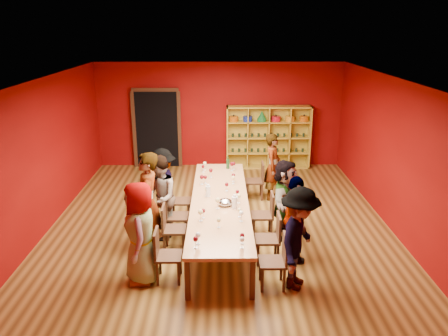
% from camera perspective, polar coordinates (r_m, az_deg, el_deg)
% --- Properties ---
extents(room_shell, '(7.10, 9.10, 3.04)m').
position_cam_1_polar(room_shell, '(8.27, -0.58, 0.69)').
color(room_shell, '#553916').
rests_on(room_shell, ground).
extents(tasting_table, '(1.10, 4.50, 0.75)m').
position_cam_1_polar(tasting_table, '(8.54, -0.56, -4.43)').
color(tasting_table, '#AB7347').
rests_on(tasting_table, ground).
extents(doorway, '(1.40, 0.17, 2.30)m').
position_cam_1_polar(doorway, '(12.77, -8.72, 5.10)').
color(doorway, black).
rests_on(doorway, ground).
extents(shelving_unit, '(2.40, 0.40, 1.80)m').
position_cam_1_polar(shelving_unit, '(12.64, 5.78, 4.43)').
color(shelving_unit, gold).
rests_on(shelving_unit, ground).
extents(chair_person_left_0, '(0.42, 0.42, 0.89)m').
position_cam_1_polar(chair_person_left_0, '(7.24, -7.90, -10.88)').
color(chair_person_left_0, black).
rests_on(chair_person_left_0, ground).
extents(person_left_0, '(0.57, 0.89, 1.70)m').
position_cam_1_polar(person_left_0, '(7.12, -10.87, -8.33)').
color(person_left_0, '#BF808D').
rests_on(person_left_0, ground).
extents(chair_person_left_1, '(0.42, 0.42, 0.89)m').
position_cam_1_polar(chair_person_left_1, '(8.08, -7.08, -7.56)').
color(chair_person_left_1, black).
rests_on(chair_person_left_1, ground).
extents(person_left_1, '(0.56, 0.73, 1.89)m').
position_cam_1_polar(person_left_1, '(7.95, -9.95, -4.59)').
color(person_left_1, beige).
rests_on(person_left_1, ground).
extents(chair_person_left_2, '(0.42, 0.42, 0.89)m').
position_cam_1_polar(chair_person_left_2, '(8.59, -6.67, -5.91)').
color(chair_person_left_2, black).
rests_on(chair_person_left_2, ground).
extents(person_left_2, '(0.56, 0.86, 1.66)m').
position_cam_1_polar(person_left_2, '(8.49, -8.43, -3.85)').
color(person_left_2, '#4F5055').
rests_on(person_left_2, ground).
extents(chair_person_left_3, '(0.42, 0.42, 0.89)m').
position_cam_1_polar(chair_person_left_3, '(9.30, -6.19, -3.95)').
color(chair_person_left_3, black).
rests_on(chair_person_left_3, ground).
extents(person_left_3, '(0.43, 1.02, 1.58)m').
position_cam_1_polar(person_left_3, '(9.22, -8.01, -2.26)').
color(person_left_3, pink).
rests_on(person_left_3, ground).
extents(chair_person_right_0, '(0.42, 0.42, 0.89)m').
position_cam_1_polar(chair_person_right_0, '(7.06, 7.02, -11.64)').
color(chair_person_right_0, black).
rests_on(chair_person_right_0, ground).
extents(person_right_0, '(0.85, 1.17, 1.68)m').
position_cam_1_polar(person_right_0, '(6.94, 9.75, -9.10)').
color(person_right_0, '#D18C90').
rests_on(person_right_0, ground).
extents(chair_person_right_1, '(0.42, 0.42, 0.89)m').
position_cam_1_polar(chair_person_right_1, '(7.73, 6.29, -8.79)').
color(chair_person_right_1, black).
rests_on(chair_person_right_1, ground).
extents(person_right_1, '(0.59, 0.99, 1.59)m').
position_cam_1_polar(person_right_1, '(7.65, 9.18, -6.74)').
color(person_right_1, '#131A35').
rests_on(person_right_1, ground).
extents(chair_person_right_2, '(0.42, 0.42, 0.89)m').
position_cam_1_polar(chair_person_right_2, '(8.62, 5.54, -5.79)').
color(chair_person_right_2, black).
rests_on(chair_person_right_2, ground).
extents(person_right_2, '(0.96, 1.50, 1.57)m').
position_cam_1_polar(person_right_2, '(8.55, 7.94, -3.98)').
color(person_right_2, '#141D38').
rests_on(person_right_2, ground).
extents(chair_person_right_4, '(0.42, 0.42, 0.89)m').
position_cam_1_polar(chair_person_right_4, '(10.42, 4.44, -1.40)').
color(chair_person_right_4, black).
rests_on(chair_person_right_4, ground).
extents(person_right_4, '(0.57, 0.68, 1.59)m').
position_cam_1_polar(person_right_4, '(10.36, 6.40, 0.18)').
color(person_right_4, '#D18C8F').
rests_on(person_right_4, ground).
extents(wine_glass_0, '(0.08, 0.08, 0.19)m').
position_cam_1_polar(wine_glass_0, '(6.72, 2.37, -9.36)').
color(wine_glass_0, white).
rests_on(wine_glass_0, tasting_table).
extents(wine_glass_1, '(0.08, 0.08, 0.19)m').
position_cam_1_polar(wine_glass_1, '(6.72, -3.74, -9.31)').
color(wine_glass_1, white).
rests_on(wine_glass_1, tasting_table).
extents(wine_glass_2, '(0.07, 0.07, 0.18)m').
position_cam_1_polar(wine_glass_2, '(8.63, -2.31, -2.91)').
color(wine_glass_2, white).
rests_on(wine_glass_2, tasting_table).
extents(wine_glass_3, '(0.08, 0.08, 0.19)m').
position_cam_1_polar(wine_glass_3, '(9.41, 1.23, -1.00)').
color(wine_glass_3, white).
rests_on(wine_glass_3, tasting_table).
extents(wine_glass_4, '(0.07, 0.07, 0.18)m').
position_cam_1_polar(wine_glass_4, '(10.21, 1.30, 0.53)').
color(wine_glass_4, white).
rests_on(wine_glass_4, tasting_table).
extents(wine_glass_5, '(0.07, 0.07, 0.18)m').
position_cam_1_polar(wine_glass_5, '(9.31, -2.45, -1.25)').
color(wine_glass_5, white).
rests_on(wine_glass_5, tasting_table).
extents(wine_glass_6, '(0.07, 0.07, 0.18)m').
position_cam_1_polar(wine_glass_6, '(7.72, 2.03, -5.55)').
color(wine_glass_6, white).
rests_on(wine_glass_6, tasting_table).
extents(wine_glass_7, '(0.08, 0.08, 0.20)m').
position_cam_1_polar(wine_glass_7, '(7.55, 2.26, -5.98)').
color(wine_glass_7, white).
rests_on(wine_glass_7, tasting_table).
extents(wine_glass_8, '(0.07, 0.07, 0.19)m').
position_cam_1_polar(wine_glass_8, '(8.89, 0.35, -2.22)').
color(wine_glass_8, white).
rests_on(wine_glass_8, tasting_table).
extents(wine_glass_9, '(0.07, 0.07, 0.18)m').
position_cam_1_polar(wine_glass_9, '(6.84, 2.39, -8.86)').
color(wine_glass_9, white).
rests_on(wine_glass_9, tasting_table).
extents(wine_glass_10, '(0.07, 0.07, 0.18)m').
position_cam_1_polar(wine_glass_10, '(8.54, 1.75, -3.16)').
color(wine_glass_10, white).
rests_on(wine_glass_10, tasting_table).
extents(wine_glass_11, '(0.09, 0.09, 0.22)m').
position_cam_1_polar(wine_glass_11, '(7.57, -3.08, -5.83)').
color(wine_glass_11, white).
rests_on(wine_glass_11, tasting_table).
extents(wine_glass_12, '(0.08, 0.08, 0.20)m').
position_cam_1_polar(wine_glass_12, '(6.83, -3.42, -8.79)').
color(wine_glass_12, white).
rests_on(wine_glass_12, tasting_table).
extents(wine_glass_13, '(0.07, 0.07, 0.18)m').
position_cam_1_polar(wine_glass_13, '(7.69, -2.71, -5.66)').
color(wine_glass_13, white).
rests_on(wine_glass_13, tasting_table).
extents(wine_glass_14, '(0.09, 0.09, 0.22)m').
position_cam_1_polar(wine_glass_14, '(9.25, -2.91, -1.24)').
color(wine_glass_14, white).
rests_on(wine_glass_14, tasting_table).
extents(wine_glass_15, '(0.09, 0.09, 0.22)m').
position_cam_1_polar(wine_glass_15, '(8.05, -0.82, -4.30)').
color(wine_glass_15, white).
rests_on(wine_glass_15, tasting_table).
extents(wine_glass_16, '(0.08, 0.08, 0.19)m').
position_cam_1_polar(wine_glass_16, '(8.30, 1.93, -3.72)').
color(wine_glass_16, white).
rests_on(wine_glass_16, tasting_table).
extents(wine_glass_17, '(0.07, 0.07, 0.18)m').
position_cam_1_polar(wine_glass_17, '(10.03, -2.75, 0.16)').
color(wine_glass_17, white).
rests_on(wine_glass_17, tasting_table).
extents(wine_glass_18, '(0.09, 0.09, 0.22)m').
position_cam_1_polar(wine_glass_18, '(10.09, 1.04, 0.47)').
color(wine_glass_18, white).
rests_on(wine_glass_18, tasting_table).
extents(wine_glass_19, '(0.08, 0.08, 0.21)m').
position_cam_1_polar(wine_glass_19, '(9.68, -1.73, -0.37)').
color(wine_glass_19, white).
rests_on(wine_glass_19, tasting_table).
extents(wine_glass_20, '(0.07, 0.07, 0.18)m').
position_cam_1_polar(wine_glass_20, '(7.34, -0.69, -6.87)').
color(wine_glass_20, white).
rests_on(wine_glass_20, tasting_table).
extents(wine_glass_21, '(0.07, 0.07, 0.18)m').
position_cam_1_polar(wine_glass_21, '(9.28, 1.23, -1.31)').
color(wine_glass_21, white).
rests_on(wine_glass_21, tasting_table).
extents(wine_glass_22, '(0.08, 0.08, 0.21)m').
position_cam_1_polar(wine_glass_22, '(10.15, -2.54, 0.53)').
color(wine_glass_22, white).
rests_on(wine_glass_22, tasting_table).
extents(spittoon_bowl, '(0.27, 0.27, 0.15)m').
position_cam_1_polar(spittoon_bowl, '(8.22, 0.16, -4.51)').
color(spittoon_bowl, '#ACAFB3').
rests_on(spittoon_bowl, tasting_table).
extents(carafe_a, '(0.10, 0.10, 0.25)m').
position_cam_1_polar(carafe_a, '(8.63, -2.10, -3.01)').
color(carafe_a, white).
rests_on(carafe_a, tasting_table).
extents(carafe_b, '(0.12, 0.12, 0.27)m').
position_cam_1_polar(carafe_b, '(8.08, 1.40, -4.49)').
color(carafe_b, white).
rests_on(carafe_b, tasting_table).
extents(wine_bottle, '(0.08, 0.08, 0.30)m').
position_cam_1_polar(wine_bottle, '(10.27, 0.51, 0.55)').
color(wine_bottle, '#133618').
rests_on(wine_bottle, tasting_table).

